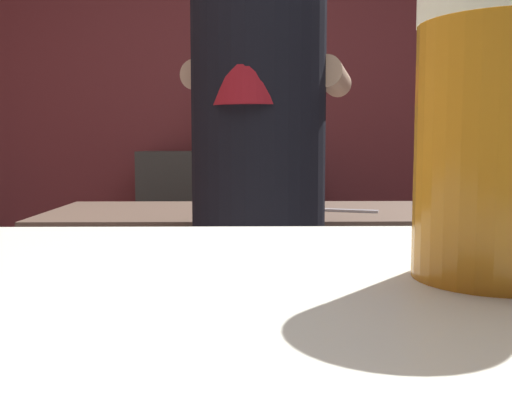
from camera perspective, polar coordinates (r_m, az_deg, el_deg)
wall_back at (r=3.46m, az=-0.19°, el=9.35°), size 5.20×0.10×2.70m
prep_counter at (r=2.08m, az=10.37°, el=-13.34°), size 2.10×0.60×0.89m
back_shelf at (r=3.23m, az=-3.28°, el=-4.85°), size 0.89×0.36×1.07m
bartender at (r=1.48m, az=0.20°, el=0.97°), size 0.49×0.55×1.72m
knife_block at (r=2.19m, az=19.56°, el=2.09°), size 0.10×0.08×0.27m
mixing_bowl at (r=1.96m, az=-1.99°, el=-0.33°), size 0.17×0.17×0.05m
chefs_knife at (r=1.92m, az=8.37°, el=-1.10°), size 0.24×0.11×0.01m
pint_glass_far at (r=0.31m, az=22.60°, el=5.48°), size 0.08×0.08×0.14m
bottle_olive_oil at (r=3.11m, az=-5.33°, el=6.61°), size 0.06×0.06×0.27m
bottle_soy at (r=3.21m, az=-4.58°, el=6.56°), size 0.06×0.06×0.27m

